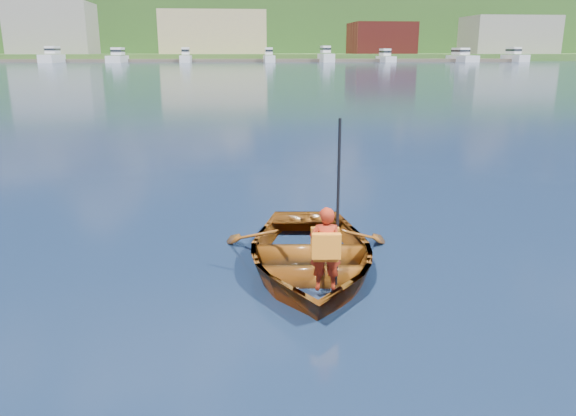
{
  "coord_description": "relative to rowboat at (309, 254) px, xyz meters",
  "views": [
    {
      "loc": [
        -1.01,
        -7.11,
        2.89
      ],
      "look_at": [
        -0.27,
        0.02,
        0.88
      ],
      "focal_mm": 35.0,
      "sensor_mm": 36.0,
      "label": 1
    }
  ],
  "objects": [
    {
      "name": "child_paddler",
      "position": [
        0.07,
        -0.91,
        0.42
      ],
      "size": [
        0.4,
        0.36,
        2.05
      ],
      "color": "#B42C16",
      "rests_on": "ground"
    },
    {
      "name": "ground",
      "position": [
        -0.02,
        -0.02,
        -0.22
      ],
      "size": [
        600.0,
        600.0,
        0.0
      ],
      "color": "#142B41",
      "rests_on": "ground"
    },
    {
      "name": "dock",
      "position": [
        -0.32,
        147.98,
        0.18
      ],
      "size": [
        159.95,
        13.55,
        0.8
      ],
      "color": "brown",
      "rests_on": "ground"
    },
    {
      "name": "waterfront_buildings",
      "position": [
        -7.76,
        164.98,
        7.52
      ],
      "size": [
        202.0,
        16.0,
        14.0
      ],
      "color": "brown",
      "rests_on": "ground"
    },
    {
      "name": "shoreline",
      "position": [
        -0.02,
        236.59,
        10.1
      ],
      "size": [
        400.0,
        140.0,
        22.0
      ],
      "color": "#325025",
      "rests_on": "ground"
    },
    {
      "name": "marina_yachts",
      "position": [
        9.18,
        143.29,
        1.14
      ],
      "size": [
        140.68,
        13.78,
        4.4
      ],
      "color": "silver",
      "rests_on": "ground"
    },
    {
      "name": "rowboat",
      "position": [
        0.0,
        0.0,
        0.0
      ],
      "size": [
        2.91,
        3.84,
        0.75
      ],
      "color": "brown",
      "rests_on": "ground"
    },
    {
      "name": "hillside_trees",
      "position": [
        24.53,
        248.31,
        19.67
      ],
      "size": [
        318.54,
        83.09,
        24.11
      ],
      "color": "#382314",
      "rests_on": "ground"
    }
  ]
}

